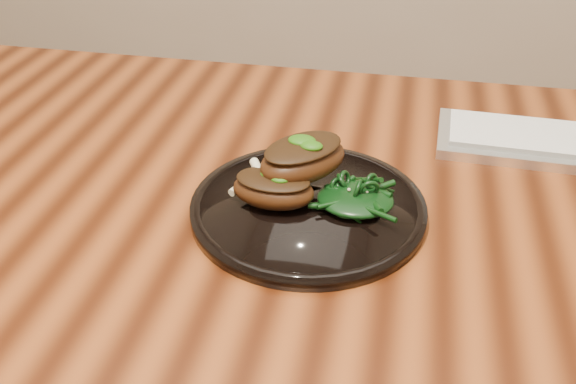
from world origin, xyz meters
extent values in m
cube|color=#371406|center=(0.00, 0.00, 0.73)|extent=(1.60, 0.80, 0.04)
cylinder|color=#3A190D|center=(-0.74, 0.34, 0.35)|extent=(0.06, 0.06, 0.71)
cylinder|color=black|center=(-0.04, -0.03, 0.76)|extent=(0.27, 0.27, 0.02)
torus|color=black|center=(-0.04, -0.03, 0.76)|extent=(0.27, 0.27, 0.01)
cylinder|color=black|center=(-0.04, -0.03, 0.76)|extent=(0.18, 0.18, 0.00)
ellipsoid|color=#3E1E0B|center=(-0.08, -0.04, 0.78)|extent=(0.10, 0.07, 0.04)
ellipsoid|color=black|center=(-0.08, -0.04, 0.80)|extent=(0.09, 0.06, 0.01)
cylinder|color=beige|center=(-0.12, -0.02, 0.78)|extent=(0.03, 0.05, 0.01)
ellipsoid|color=#164807|center=(-0.08, -0.04, 0.80)|extent=(0.03, 0.02, 0.01)
ellipsoid|color=#3E1E0B|center=(-0.05, 0.00, 0.81)|extent=(0.13, 0.13, 0.04)
ellipsoid|color=black|center=(-0.05, 0.00, 0.82)|extent=(0.11, 0.12, 0.01)
cylinder|color=beige|center=(-0.10, -0.03, 0.80)|extent=(0.04, 0.05, 0.01)
ellipsoid|color=#164807|center=(-0.05, 0.00, 0.83)|extent=(0.03, 0.02, 0.01)
ellipsoid|color=#164807|center=(-0.08, 0.03, 0.77)|extent=(0.09, 0.06, 0.01)
ellipsoid|color=black|center=(0.01, -0.02, 0.77)|extent=(0.09, 0.08, 0.02)
camera|label=1|loc=(0.05, -0.63, 1.18)|focal=40.00mm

